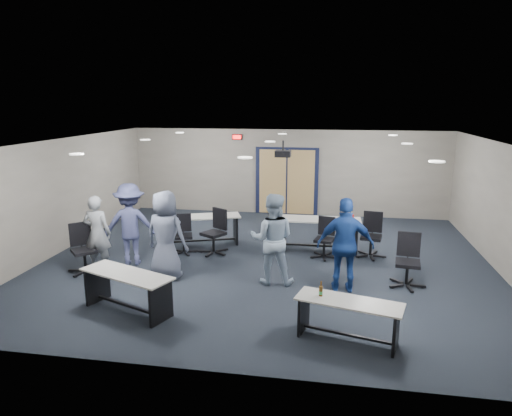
% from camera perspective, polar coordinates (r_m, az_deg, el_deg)
% --- Properties ---
extents(floor, '(10.00, 10.00, 0.00)m').
position_cam_1_polar(floor, '(10.56, 1.28, -6.54)').
color(floor, black).
rests_on(floor, ground).
extents(back_wall, '(10.00, 0.04, 2.70)m').
position_cam_1_polar(back_wall, '(14.57, 3.89, 4.46)').
color(back_wall, slate).
rests_on(back_wall, floor).
extents(front_wall, '(10.00, 0.04, 2.70)m').
position_cam_1_polar(front_wall, '(5.95, -5.03, -8.80)').
color(front_wall, slate).
rests_on(front_wall, floor).
extents(left_wall, '(0.04, 9.00, 2.70)m').
position_cam_1_polar(left_wall, '(11.95, -23.14, 1.46)').
color(left_wall, slate).
rests_on(left_wall, floor).
extents(right_wall, '(0.04, 9.00, 2.70)m').
position_cam_1_polar(right_wall, '(10.69, 28.88, -0.43)').
color(right_wall, slate).
rests_on(right_wall, floor).
extents(ceiling, '(10.00, 9.00, 0.04)m').
position_cam_1_polar(ceiling, '(9.97, 1.37, 8.22)').
color(ceiling, silver).
rests_on(ceiling, back_wall).
extents(double_door, '(2.00, 0.07, 2.20)m').
position_cam_1_polar(double_door, '(14.58, 3.86, 3.28)').
color(double_door, black).
rests_on(double_door, back_wall).
extents(exit_sign, '(0.32, 0.07, 0.18)m').
position_cam_1_polar(exit_sign, '(14.63, -2.38, 8.86)').
color(exit_sign, black).
rests_on(exit_sign, back_wall).
extents(ceiling_projector, '(0.35, 0.32, 0.37)m').
position_cam_1_polar(ceiling_projector, '(10.45, 3.39, 6.81)').
color(ceiling_projector, black).
rests_on(ceiling_projector, ceiling).
extents(ceiling_can_lights, '(6.24, 5.74, 0.02)m').
position_cam_1_polar(ceiling_can_lights, '(10.22, 1.57, 8.18)').
color(ceiling_can_lights, silver).
rests_on(ceiling_can_lights, ceiling).
extents(table_front_left, '(1.82, 1.18, 0.70)m').
position_cam_1_polar(table_front_left, '(8.27, -15.81, -9.27)').
color(table_front_left, '#B8B5AE').
rests_on(table_front_left, floor).
extents(table_front_right, '(1.68, 0.92, 0.88)m').
position_cam_1_polar(table_front_right, '(7.22, 11.43, -12.74)').
color(table_front_right, '#B8B5AE').
rests_on(table_front_right, floor).
extents(table_back_left, '(1.93, 1.21, 0.74)m').
position_cam_1_polar(table_back_left, '(11.63, -6.55, -2.12)').
color(table_back_left, '#B8B5AE').
rests_on(table_back_left, floor).
extents(table_back_right, '(1.95, 0.68, 0.92)m').
position_cam_1_polar(table_back_right, '(11.21, 8.04, -2.57)').
color(table_back_right, '#B8B5AE').
rests_on(table_back_right, floor).
extents(chair_back_a, '(0.74, 0.74, 0.93)m').
position_cam_1_polar(chair_back_a, '(11.02, -9.05, -3.29)').
color(chair_back_a, black).
rests_on(chair_back_a, floor).
extents(chair_back_b, '(0.93, 0.93, 1.07)m').
position_cam_1_polar(chair_back_b, '(10.90, -5.36, -2.99)').
color(chair_back_b, black).
rests_on(chair_back_b, floor).
extents(chair_back_c, '(0.70, 0.70, 0.94)m').
position_cam_1_polar(chair_back_c, '(10.70, 8.53, -3.75)').
color(chair_back_c, black).
rests_on(chair_back_c, floor).
extents(chair_back_d, '(0.77, 0.77, 1.05)m').
position_cam_1_polar(chair_back_d, '(10.94, 14.21, -3.34)').
color(chair_back_d, black).
rests_on(chair_back_d, floor).
extents(chair_loose_left, '(0.94, 0.94, 1.06)m').
position_cam_1_polar(chair_loose_left, '(10.33, -20.71, -4.79)').
color(chair_loose_left, black).
rests_on(chair_loose_left, floor).
extents(chair_loose_right, '(0.74, 0.74, 1.06)m').
position_cam_1_polar(chair_loose_right, '(9.43, 18.46, -6.31)').
color(chair_loose_right, black).
rests_on(chair_loose_right, floor).
extents(person_gray, '(0.61, 0.41, 1.64)m').
position_cam_1_polar(person_gray, '(10.32, -19.23, -2.98)').
color(person_gray, '#8F959C').
rests_on(person_gray, floor).
extents(person_plaid, '(0.99, 0.74, 1.83)m').
position_cam_1_polar(person_plaid, '(9.46, -11.21, -3.34)').
color(person_plaid, slate).
rests_on(person_plaid, floor).
extents(person_lightblue, '(0.92, 0.73, 1.83)m').
position_cam_1_polar(person_lightblue, '(9.03, 2.06, -3.89)').
color(person_lightblue, '#94ABC4').
rests_on(person_lightblue, floor).
extents(person_navy, '(1.10, 0.51, 1.83)m').
position_cam_1_polar(person_navy, '(8.81, 11.12, -4.58)').
color(person_navy, navy).
rests_on(person_navy, floor).
extents(person_back, '(1.32, 0.98, 1.83)m').
position_cam_1_polar(person_back, '(10.45, -15.42, -1.97)').
color(person_back, '#3D426E').
rests_on(person_back, floor).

